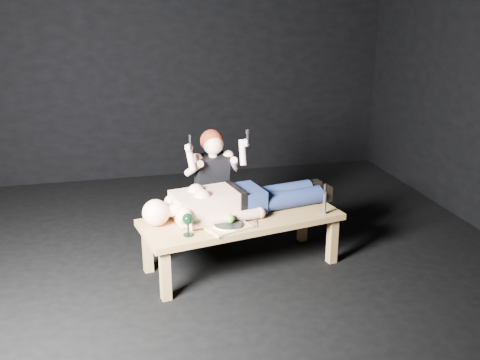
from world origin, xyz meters
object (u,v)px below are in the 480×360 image
(table, at_px, (241,242))
(lying_man, at_px, (242,196))
(kneeling_woman, at_px, (210,186))
(serving_tray, at_px, (228,227))
(carving_knife, at_px, (325,199))
(goblet, at_px, (188,225))

(table, bearing_deg, lying_man, 64.94)
(table, bearing_deg, kneeling_woman, 97.27)
(table, bearing_deg, serving_tray, -139.21)
(lying_man, height_order, kneeling_woman, kneeling_woman)
(kneeling_woman, height_order, serving_tray, kneeling_woman)
(table, height_order, kneeling_woman, kneeling_woman)
(table, relative_size, serving_tray, 4.90)
(serving_tray, bearing_deg, table, 51.73)
(lying_man, xyz_separation_m, serving_tray, (-0.19, -0.32, -0.13))
(kneeling_woman, xyz_separation_m, carving_knife, (0.84, -0.60, 0.02))
(lying_man, distance_m, carving_knife, 0.68)
(lying_man, relative_size, kneeling_woman, 1.49)
(serving_tray, bearing_deg, lying_man, 59.45)
(kneeling_woman, bearing_deg, carving_knife, -41.57)
(lying_man, relative_size, serving_tray, 5.03)
(kneeling_woman, height_order, goblet, kneeling_woman)
(serving_tray, bearing_deg, kneeling_woman, 90.69)
(kneeling_woman, bearing_deg, goblet, -118.07)
(carving_knife, bearing_deg, table, 160.67)
(kneeling_woman, relative_size, serving_tray, 3.38)
(table, relative_size, kneeling_woman, 1.45)
(lying_man, relative_size, carving_knife, 6.37)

